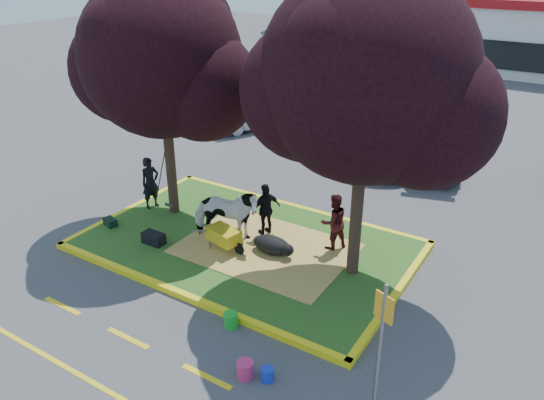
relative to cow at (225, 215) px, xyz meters
The scene contains 30 objects.
ground 1.04m from the cow, 22.30° to the left, with size 90.00×90.00×0.00m, color #424244.
median_island 0.98m from the cow, 22.30° to the left, with size 8.00×5.00×0.15m, color #25571B.
curb_near 2.57m from the cow, 78.43° to the right, with size 8.30×0.16×0.15m, color yellow.
curb_far 2.94m from the cow, 80.06° to the left, with size 8.30×0.16×0.15m, color yellow.
curb_left 3.69m from the cow, behind, with size 0.16×5.30×0.15m, color yellow.
curb_right 4.65m from the cow, ahead, with size 0.16×5.30×0.15m, color yellow.
straw_bedding 1.33m from the cow, 10.42° to the left, with size 4.20×3.00×0.01m, color tan.
tree_purple_left 4.19m from the cow, 165.79° to the left, with size 5.06×4.20×6.51m.
tree_purple_right 5.02m from the cow, ahead, with size 5.30×4.40×6.82m.
fire_lane_stripe_a 4.37m from the cow, 110.71° to the right, with size 1.10×0.12×0.01m, color yellow.
fire_lane_stripe_b 4.13m from the cow, 83.05° to the right, with size 1.10×0.12×0.01m, color yellow.
fire_lane_stripe_c 4.79m from the cow, 58.13° to the right, with size 1.10×0.12×0.01m, color yellow.
fire_lane_long 5.30m from the cow, 84.65° to the right, with size 6.00×0.10×0.01m, color yellow.
retail_building 28.32m from the cow, 84.96° to the left, with size 20.40×8.40×4.40m.
cow is the anchor object (origin of this frame).
calf 1.43m from the cow, ahead, with size 1.01×0.57×0.44m, color black.
handler 3.08m from the cow, behind, with size 0.56×0.37×1.53m, color black.
visitor_a 2.75m from the cow, 24.65° to the left, with size 0.72×0.56×1.48m, color #411214.
visitor_b 1.11m from the cow, 52.98° to the left, with size 0.84×0.35×1.44m, color black.
wheelbarrow 0.56m from the cow, 60.66° to the right, with size 1.54×0.68×0.58m.
gear_bag_dark 1.97m from the cow, 143.80° to the right, with size 0.58×0.32×0.30m, color black.
gear_bag_green 3.43m from the cow, 162.44° to the right, with size 0.40×0.25×0.21m, color black.
sign_post 6.27m from the cow, 30.54° to the right, with size 0.35×0.16×2.59m.
bucket_green 3.37m from the cow, 52.16° to the right, with size 0.30×0.30×0.32m, color green.
bucket_pink 4.81m from the cow, 49.60° to the right, with size 0.31×0.31×0.34m, color #DB306A.
bucket_blue 4.97m from the cow, 45.10° to the right, with size 0.24×0.24×0.26m, color blue.
car_black 11.24m from the cow, 121.55° to the left, with size 1.42×3.54×1.21m, color black.
car_silver 9.99m from the cow, 119.80° to the left, with size 1.28×3.66×1.21m, color #AAACB2.
car_red 8.00m from the cow, 82.35° to the left, with size 2.22×4.82×1.34m, color maroon.
car_white 9.04m from the cow, 71.20° to the left, with size 1.95×4.79×1.39m, color silver.
Camera 1 is at (6.88, -9.79, 7.09)m, focal length 35.00 mm.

